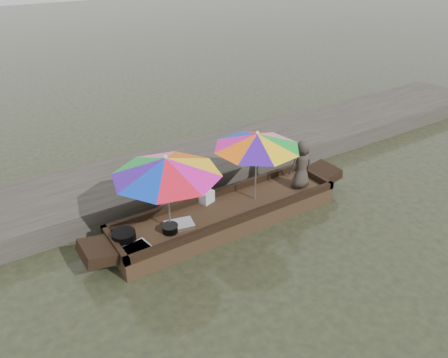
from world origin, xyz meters
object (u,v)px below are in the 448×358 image
tray_scallop (179,225)px  vendor (301,165)px  umbrella_stern (256,166)px  tray_crayfish (135,250)px  charcoal_grill (170,229)px  cooking_pot (124,237)px  supply_bag (207,197)px  umbrella_bow (168,194)px  boat_hull (227,216)px

tray_scallop → vendor: bearing=-2.0°
vendor → umbrella_stern: umbrella_stern is taller
tray_crayfish → charcoal_grill: 0.82m
tray_scallop → vendor: size_ratio=0.49×
umbrella_stern → charcoal_grill: bearing=-177.2°
cooking_pot → charcoal_grill: (0.85, -0.16, -0.04)m
supply_bag → vendor: bearing=-15.4°
charcoal_grill → umbrella_stern: 2.18m
umbrella_bow → boat_hull: bearing=0.0°
umbrella_bow → tray_scallop: bearing=-6.1°
tray_scallop → umbrella_stern: (1.82, 0.02, 0.74)m
boat_hull → tray_crayfish: tray_crayfish is taller
supply_bag → umbrella_bow: (-1.08, -0.45, 0.65)m
tray_scallop → umbrella_stern: umbrella_stern is taller
tray_crayfish → supply_bag: supply_bag is taller
boat_hull → vendor: (1.87, -0.12, 0.73)m
boat_hull → supply_bag: (-0.21, 0.45, 0.30)m
tray_crayfish → tray_scallop: size_ratio=1.00×
boat_hull → tray_crayfish: size_ratio=9.00×
umbrella_bow → umbrella_stern: 2.01m
umbrella_stern → umbrella_bow: bearing=180.0°
tray_crayfish → umbrella_stern: (2.86, 0.31, 0.73)m
charcoal_grill → boat_hull: bearing=4.3°
umbrella_bow → cooking_pot: bearing=176.4°
tray_crayfish → umbrella_bow: 1.16m
vendor → umbrella_stern: size_ratio=0.62×
vendor → charcoal_grill: bearing=4.4°
cooking_pot → tray_scallop: cooking_pot is taller
cooking_pot → umbrella_bow: size_ratio=0.21×
cooking_pot → tray_crayfish: size_ratio=0.80×
cooking_pot → umbrella_stern: (2.91, -0.06, 0.66)m
tray_crayfish → vendor: vendor is taller
tray_crayfish → umbrella_stern: size_ratio=0.30×
tray_crayfish → supply_bag: size_ratio=1.94×
supply_bag → vendor: size_ratio=0.25×
tray_scallop → cooking_pot: bearing=176.0°
boat_hull → umbrella_stern: umbrella_stern is taller
charcoal_grill → umbrella_stern: (2.06, 0.10, 0.71)m
supply_bag → umbrella_bow: bearing=-157.3°
boat_hull → tray_scallop: bearing=-179.0°
cooking_pot → vendor: (4.06, -0.18, 0.44)m
boat_hull → charcoal_grill: size_ratio=16.61×
umbrella_bow → supply_bag: bearing=22.7°
cooking_pot → umbrella_bow: 1.12m
tray_scallop → umbrella_bow: size_ratio=0.27×
cooking_pot → charcoal_grill: size_ratio=1.47×
boat_hull → umbrella_stern: (0.72, 0.00, 0.95)m
cooking_pot → tray_crayfish: 0.37m
cooking_pot → umbrella_bow: umbrella_bow is taller
supply_bag → umbrella_bow: 1.33m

